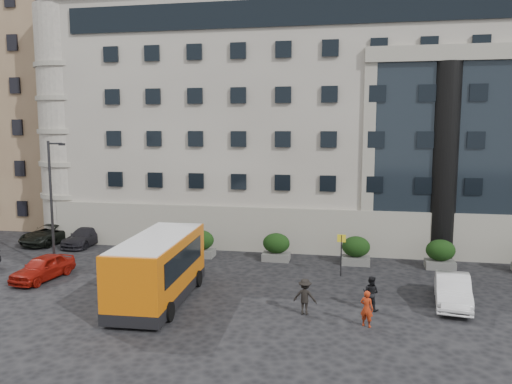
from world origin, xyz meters
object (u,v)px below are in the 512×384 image
parked_car_d (51,234)px  bus_stop_sign (341,248)px  hedge_a (201,243)px  red_truck (89,208)px  parked_car_a (43,268)px  pedestrian_c (305,297)px  hedge_b (276,247)px  white_taxi (453,290)px  pedestrian_b (371,293)px  parked_car_c (85,236)px  hedge_c (356,250)px  minibus (158,266)px  pedestrian_a (367,309)px  street_lamp (52,201)px

parked_car_d → bus_stop_sign: bearing=-2.2°
hedge_a → red_truck: (-13.43, 9.30, 0.53)m
hedge_a → parked_car_a: size_ratio=0.44×
pedestrian_c → hedge_b: bearing=-66.1°
hedge_b → white_taxi: 11.93m
pedestrian_b → parked_car_d: bearing=1.1°
pedestrian_c → parked_car_a: bearing=-2.1°
hedge_b → pedestrian_b: 10.01m
parked_car_a → pedestrian_b: 18.62m
red_truck → parked_car_c: (3.87, -7.62, -0.79)m
hedge_a → hedge_c: same height
hedge_b → pedestrian_c: (2.73, -9.30, -0.06)m
hedge_c → parked_car_c: bearing=175.2°
minibus → pedestrian_c: size_ratio=4.67×
parked_car_a → parked_car_c: bearing=111.4°
minibus → pedestrian_a: 10.46m
hedge_c → minibus: minibus is taller
street_lamp → red_truck: street_lamp is taller
white_taxi → parked_car_a: bearing=-172.9°
parked_car_a → pedestrian_a: size_ratio=2.52×
hedge_b → hedge_c: size_ratio=1.00×
hedge_a → pedestrian_b: 13.70m
hedge_c → parked_car_a: (-17.94, -6.67, -0.22)m
parked_car_d → hedge_c: bearing=5.1°
hedge_c → street_lamp: street_lamp is taller
parked_car_a → parked_car_d: bearing=128.1°
red_truck → hedge_c: bearing=-11.5°
minibus → pedestrian_c: 7.56m
bus_stop_sign → pedestrian_c: 6.74m
hedge_c → red_truck: size_ratio=0.33×
minibus → pedestrian_b: 10.64m
white_taxi → pedestrian_c: 7.59m
hedge_a → white_taxi: 16.49m
hedge_b → white_taxi: bearing=-34.2°
bus_stop_sign → pedestrian_c: bus_stop_sign is taller
hedge_c → parked_car_d: hedge_c is taller
hedge_c → pedestrian_c: bearing=-104.9°
street_lamp → parked_car_d: bearing=124.6°
parked_car_c → pedestrian_b: bearing=-23.6°
red_truck → pedestrian_c: red_truck is taller
pedestrian_b → parked_car_c: bearing=-1.5°
hedge_b → white_taxi: (9.86, -6.71, -0.17)m
hedge_b → parked_car_c: bearing=173.5°
hedge_a → parked_car_c: size_ratio=0.40×
hedge_c → white_taxi: 8.17m
hedge_c → parked_car_d: (-22.91, 1.83, -0.22)m
red_truck → parked_car_a: (5.89, -15.97, -0.75)m
parked_car_c → pedestrian_c: pedestrian_c is taller
bus_stop_sign → red_truck: bearing=152.2°
minibus → parked_car_c: 14.56m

